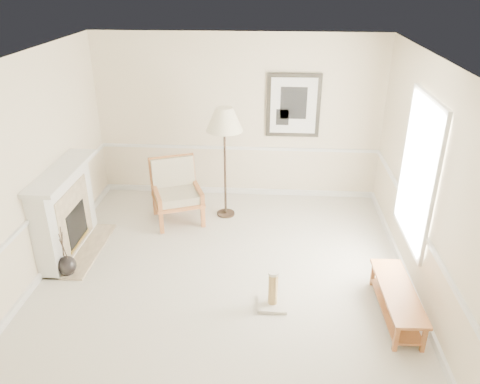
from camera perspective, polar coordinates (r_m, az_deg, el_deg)
name	(u,v)px	position (r m, az deg, el deg)	size (l,w,h in m)	color
ground	(223,280)	(6.44, -2.04, -10.71)	(5.50, 5.50, 0.00)	silver
room	(233,149)	(5.61, -0.85, 5.26)	(5.04, 5.54, 2.92)	beige
fireplace	(65,212)	(7.20, -20.51, -2.31)	(0.64, 1.64, 1.31)	white
floor_vase	(67,266)	(6.89, -20.36, -8.45)	(0.26, 0.26, 0.77)	black
armchair	(176,188)	(7.78, -7.84, 0.51)	(1.01, 1.04, 1.02)	#A56635
floor_lamp	(224,123)	(7.41, -1.91, 8.46)	(0.74, 0.74, 1.87)	black
bench	(397,298)	(6.04, 18.58, -12.17)	(0.43, 1.32, 0.37)	#A56635
scratching_post	(273,295)	(5.95, 4.01, -12.41)	(0.36, 0.36, 0.50)	white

